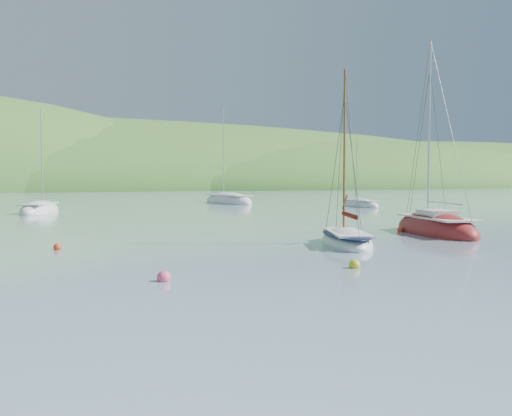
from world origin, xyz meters
name	(u,v)px	position (x,y,z in m)	size (l,w,h in m)	color
ground	(329,271)	(0.00, 0.00, 0.00)	(700.00, 700.00, 0.00)	slate
shoreline_hills	(20,188)	(-9.66, 172.42, 0.00)	(690.00, 135.00, 56.00)	#316827
daysailer_white	(346,241)	(4.79, 6.55, 0.22)	(4.36, 6.66, 9.62)	white
sloop_red	(435,230)	(12.85, 9.40, 0.23)	(4.94, 9.15, 12.87)	maroon
distant_sloop_a	(40,211)	(-8.60, 40.51, 0.19)	(5.26, 8.14, 10.96)	white
distant_sloop_b	(228,202)	(14.79, 51.51, 0.22)	(5.35, 10.18, 13.82)	white
distant_sloop_d	(360,205)	(26.05, 37.88, 0.17)	(2.37, 6.58, 9.36)	white
mooring_buoys	(261,254)	(-0.81, 4.49, 0.12)	(20.92, 11.53, 0.46)	gold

